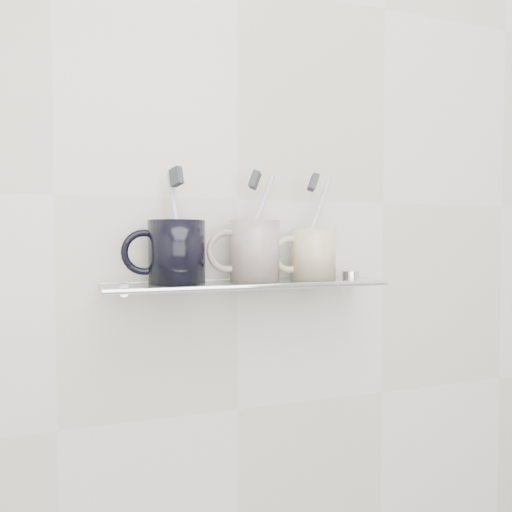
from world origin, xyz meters
name	(u,v)px	position (x,y,z in m)	size (l,w,h in m)	color
wall_back	(237,199)	(0.00, 1.10, 1.25)	(2.50, 2.50, 0.00)	beige
shelf_glass	(248,284)	(0.00, 1.04, 1.10)	(0.50, 0.12, 0.01)	silver
shelf_rail	(258,287)	(0.00, 0.98, 1.10)	(0.01, 0.01, 0.50)	silver
bracket_left	(124,292)	(-0.21, 1.09, 1.09)	(0.02, 0.02, 0.03)	silver
bracket_right	(340,284)	(0.21, 1.09, 1.09)	(0.02, 0.02, 0.03)	silver
mug_left	(177,252)	(-0.13, 1.04, 1.15)	(0.10, 0.10, 0.11)	black
mug_left_handle	(144,252)	(-0.18, 1.04, 1.15)	(0.08, 0.08, 0.01)	black
toothbrush_left	(177,224)	(-0.13, 1.04, 1.20)	(0.01, 0.01, 0.19)	silver
bristles_left	(176,177)	(-0.13, 1.04, 1.28)	(0.01, 0.02, 0.03)	#33363B
mug_center	(255,251)	(0.02, 1.04, 1.15)	(0.09, 0.09, 0.11)	silver
mug_center_handle	(228,251)	(-0.04, 1.04, 1.15)	(0.08, 0.08, 0.01)	silver
toothbrush_center	(255,225)	(0.02, 1.04, 1.20)	(0.01, 0.01, 0.19)	silver
bristles_center	(255,180)	(0.02, 1.04, 1.28)	(0.01, 0.02, 0.03)	#33363B
mug_right	(313,254)	(0.13, 1.04, 1.15)	(0.08, 0.08, 0.09)	beige
mug_right_handle	(289,254)	(0.08, 1.04, 1.15)	(0.07, 0.07, 0.01)	beige
toothbrush_right	(313,225)	(0.13, 1.04, 1.20)	(0.01, 0.01, 0.19)	beige
bristles_right	(313,182)	(0.13, 1.04, 1.28)	(0.01, 0.02, 0.03)	#33363B
chrome_cap	(351,275)	(0.21, 1.04, 1.11)	(0.03, 0.03, 0.01)	silver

